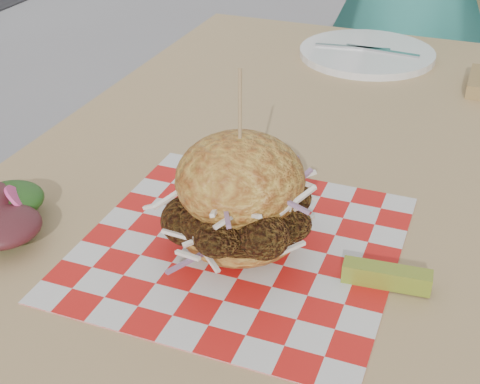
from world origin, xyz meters
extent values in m
cube|color=tan|center=(0.21, 0.16, 0.73)|extent=(0.80, 1.20, 0.04)
cylinder|color=#333338|center=(-0.13, 0.70, 0.35)|extent=(0.05, 0.05, 0.71)
cube|color=tan|center=(0.21, 1.11, 0.45)|extent=(0.54, 0.54, 0.04)
cylinder|color=#333338|center=(-0.02, 1.00, 0.21)|extent=(0.03, 0.03, 0.43)
cylinder|color=#333338|center=(0.32, 0.88, 0.21)|extent=(0.03, 0.03, 0.43)
cylinder|color=#333338|center=(0.10, 1.34, 0.21)|extent=(0.03, 0.03, 0.43)
cylinder|color=#333338|center=(0.44, 1.22, 0.21)|extent=(0.03, 0.03, 0.43)
cube|color=red|center=(0.20, -0.11, 0.75)|extent=(0.36, 0.36, 0.00)
ellipsoid|color=gold|center=(0.20, -0.11, 0.78)|extent=(0.14, 0.14, 0.05)
ellipsoid|color=brown|center=(0.20, -0.11, 0.80)|extent=(0.16, 0.15, 0.08)
ellipsoid|color=gold|center=(0.20, -0.11, 0.84)|extent=(0.15, 0.15, 0.10)
cylinder|color=tan|center=(0.20, -0.11, 0.92)|extent=(0.00, 0.00, 0.11)
cube|color=olive|center=(0.38, -0.12, 0.76)|extent=(0.10, 0.03, 0.02)
ellipsoid|color=#3F1419|center=(-0.05, -0.18, 0.76)|extent=(0.08, 0.08, 0.03)
ellipsoid|color=#144112|center=(-0.07, -0.15, 0.76)|extent=(0.08, 0.08, 0.03)
cylinder|color=#F64497|center=(-0.06, -0.16, 0.79)|extent=(0.05, 0.05, 0.04)
cylinder|color=white|center=(0.21, 0.59, 0.76)|extent=(0.27, 0.27, 0.01)
cube|color=silver|center=(0.18, 0.59, 0.77)|extent=(0.15, 0.03, 0.00)
cube|color=silver|center=(0.24, 0.59, 0.77)|extent=(0.15, 0.03, 0.00)
camera|label=1|loc=(0.43, -0.71, 1.21)|focal=50.00mm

